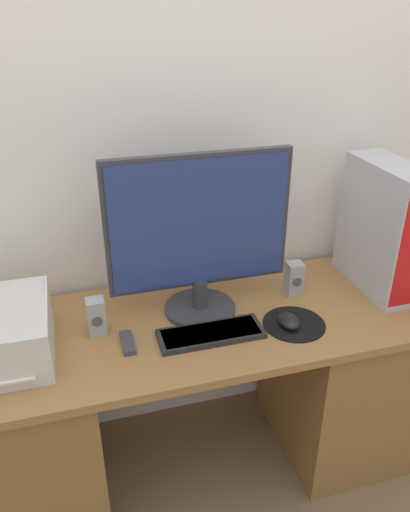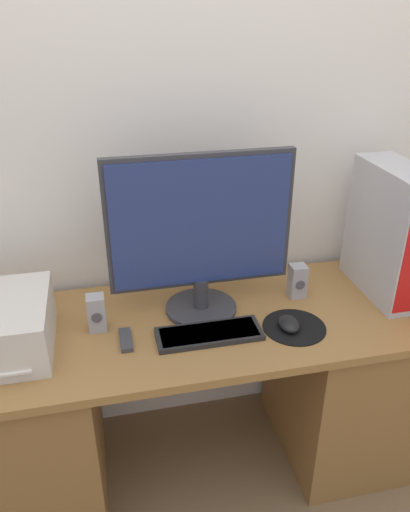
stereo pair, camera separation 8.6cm
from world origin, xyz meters
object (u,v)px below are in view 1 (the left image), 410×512
Objects in this scene: computer_tower at (384,228)px; remote_control at (128,343)px; keyboard at (211,333)px; speaker_right at (294,278)px; mouse at (289,321)px; speaker_left at (96,317)px; monitor at (199,232)px.

computer_tower is 1.02m from remote_control.
keyboard is at bearing -168.32° from computer_tower.
remote_control is at bearing -167.30° from speaker_right.
keyboard is 0.27m from mouse.
keyboard is 0.42m from speaker_right.
mouse is at bearing -12.80° from speaker_left.
keyboard is at bearing -155.06° from speaker_right.
keyboard is 0.72× the size of computer_tower.
speaker_right is (-0.33, 0.03, -0.18)m from computer_tower.
speaker_right is at bearing 4.13° from speaker_left.
speaker_left is at bearing -178.68° from computer_tower.
remote_control is (-0.27, 0.03, -0.00)m from keyboard.
speaker_left is at bearing -173.51° from monitor.
mouse is at bearing -159.12° from computer_tower.
mouse is at bearing -5.24° from remote_control.
speaker_right is at bearing 61.70° from mouse.
computer_tower is 1.08m from speaker_left.
computer_tower is at bearing 6.84° from remote_control.
monitor is 4.86× the size of speaker_left.
speaker_right is at bearing 1.78° from monitor.
computer_tower reaches higher than remote_control.
speaker_right is at bearing 175.16° from computer_tower.
speaker_right is at bearing 24.94° from keyboard.
mouse is 0.75× the size of speaker_right.
monitor is 4.86× the size of speaker_right.
speaker_left is at bearing 167.20° from mouse.
keyboard is 3.66× the size of mouse.
keyboard is at bearing -18.86° from speaker_left.
monitor is at bearing 25.74° from remote_control.
monitor is at bearing 145.05° from mouse.
remote_control is (0.09, -0.09, -0.06)m from speaker_left.
speaker_right reaches higher than mouse.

